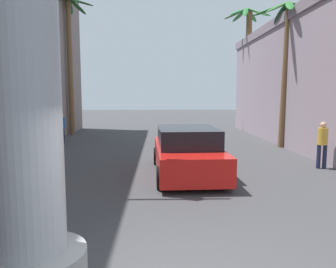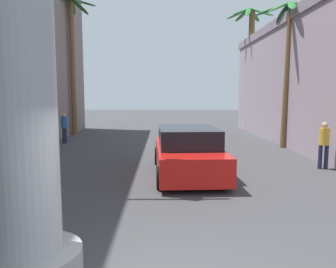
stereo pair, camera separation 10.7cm
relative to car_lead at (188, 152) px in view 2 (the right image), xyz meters
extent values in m
plane|color=#424244|center=(-0.68, 2.95, -0.74)|extent=(89.89, 89.89, 0.00)
cylinder|color=black|center=(-1.02, 1.61, -0.42)|extent=(0.24, 0.65, 0.64)
cylinder|color=black|center=(0.89, 1.69, -0.42)|extent=(0.24, 0.65, 0.64)
cylinder|color=black|center=(-0.89, -1.69, -0.42)|extent=(0.24, 0.65, 0.64)
cylinder|color=black|center=(1.02, -1.61, -0.42)|extent=(0.24, 0.65, 0.64)
cube|color=red|center=(0.00, 0.00, -0.18)|extent=(2.20, 4.80, 0.80)
cube|color=black|center=(0.00, 0.00, 0.52)|extent=(1.96, 2.67, 0.60)
cylinder|color=brown|center=(5.58, 13.52, 3.58)|extent=(0.55, 0.79, 8.66)
ellipsoid|color=#206D2D|center=(6.25, 13.42, 7.75)|extent=(1.73, 0.66, 0.63)
ellipsoid|color=#20682D|center=(5.95, 14.25, 7.71)|extent=(1.34, 1.51, 0.74)
ellipsoid|color=#25652D|center=(5.07, 14.39, 7.74)|extent=(0.96, 1.70, 0.66)
ellipsoid|color=#2E602D|center=(4.65, 14.02, 7.75)|extent=(1.64, 1.17, 0.64)
ellipsoid|color=#1F6E2D|center=(4.68, 13.09, 7.71)|extent=(1.57, 1.25, 0.74)
ellipsoid|color=#25702D|center=(5.11, 12.76, 7.62)|extent=(0.85, 1.58, 1.00)
ellipsoid|color=#2E782D|center=(6.02, 12.98, 7.66)|extent=(1.41, 1.37, 0.89)
cylinder|color=brown|center=(5.27, 5.51, 2.72)|extent=(0.42, 0.35, 6.92)
ellipsoid|color=#2B6B2D|center=(6.15, 5.65, 6.05)|extent=(1.71, 0.51, 0.55)
ellipsoid|color=#2B6F2D|center=(5.70, 6.33, 6.02)|extent=(1.10, 1.64, 0.63)
ellipsoid|color=#225D2D|center=(5.28, 6.43, 5.97)|extent=(0.40, 1.63, 0.78)
ellipsoid|color=#26752D|center=(4.52, 5.92, 6.04)|extent=(1.68, 1.01, 0.56)
ellipsoid|color=#326C2D|center=(4.61, 5.07, 5.97)|extent=(1.52, 1.23, 0.80)
ellipsoid|color=#29722D|center=(5.06, 4.75, 5.95)|extent=(0.79, 1.63, 0.84)
ellipsoid|color=#325E2D|center=(5.89, 4.95, 6.04)|extent=(1.41, 1.47, 0.57)
cylinder|color=brown|center=(-6.71, 11.20, 3.57)|extent=(0.37, 0.34, 8.63)
ellipsoid|color=#325F2D|center=(-5.87, 11.21, 7.75)|extent=(1.65, 0.39, 0.56)
ellipsoid|color=#28682D|center=(-6.28, 11.94, 7.67)|extent=(1.11, 1.53, 0.80)
ellipsoid|color=#26702D|center=(-6.82, 12.05, 7.69)|extent=(0.57, 1.62, 0.76)
ellipsoid|color=#2E702D|center=(-7.42, 11.65, 7.66)|extent=(1.51, 1.11, 0.85)
ellipsoid|color=#2D602D|center=(-7.38, 10.74, 7.64)|extent=(1.46, 1.18, 0.89)
ellipsoid|color=#286F2D|center=(-6.91, 10.41, 7.72)|extent=(0.75, 1.65, 0.68)
ellipsoid|color=#2A6B2D|center=(-6.18, 10.58, 7.70)|extent=(1.29, 1.46, 0.73)
cylinder|color=#1E233F|center=(-6.19, 7.03, -0.32)|extent=(0.14, 0.14, 0.84)
cylinder|color=#1E233F|center=(-6.16, 7.22, -0.32)|extent=(0.14, 0.14, 0.84)
cylinder|color=#2659A5|center=(-6.17, 7.12, 0.39)|extent=(0.40, 0.40, 0.58)
sphere|color=tan|center=(-6.17, 7.12, 0.79)|extent=(0.22, 0.22, 0.22)
cylinder|color=#1E233F|center=(4.78, 0.74, -0.31)|extent=(0.14, 0.14, 0.86)
cylinder|color=#1E233F|center=(4.97, 0.69, -0.31)|extent=(0.14, 0.14, 0.86)
cylinder|color=gold|center=(4.87, 0.71, 0.42)|extent=(0.41, 0.41, 0.59)
sphere|color=tan|center=(4.87, 0.71, 0.83)|extent=(0.22, 0.22, 0.22)
camera|label=1|loc=(-0.93, -10.63, 1.88)|focal=35.00mm
camera|label=2|loc=(-0.82, -10.63, 1.88)|focal=35.00mm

